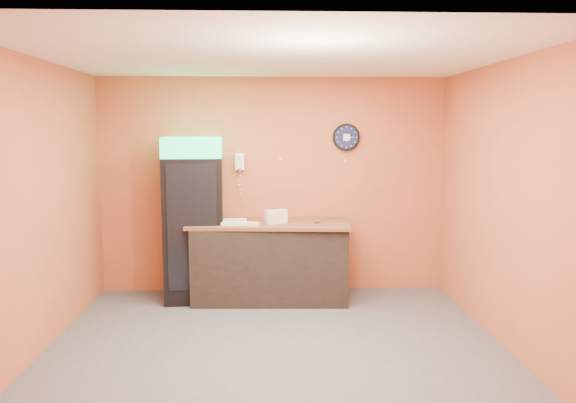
{
  "coord_description": "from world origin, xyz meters",
  "views": [
    {
      "loc": [
        -0.08,
        -5.32,
        2.13
      ],
      "look_at": [
        0.14,
        0.6,
        1.37
      ],
      "focal_mm": 35.0,
      "sensor_mm": 36.0,
      "label": 1
    }
  ],
  "objects": [
    {
      "name": "wrapped_sandwich_mid",
      "position": [
        -0.31,
        1.34,
        1.0
      ],
      "size": [
        0.29,
        0.2,
        0.04
      ],
      "primitive_type": "cube",
      "rotation": [
        0.0,
        0.0,
        -0.42
      ],
      "color": "white",
      "rests_on": "butcher_paper"
    },
    {
      "name": "butcher_paper",
      "position": [
        -0.05,
        1.58,
        0.96
      ],
      "size": [
        2.04,
        1.03,
        0.04
      ],
      "primitive_type": "cube",
      "rotation": [
        0.0,
        0.0,
        -0.07
      ],
      "color": "brown",
      "rests_on": "prep_counter"
    },
    {
      "name": "ceiling",
      "position": [
        0.0,
        0.0,
        2.8
      ],
      "size": [
        4.5,
        4.0,
        0.02
      ],
      "primitive_type": "cube",
      "color": "white",
      "rests_on": "back_wall"
    },
    {
      "name": "wrapped_sandwich_right",
      "position": [
        -0.48,
        1.58,
        1.01
      ],
      "size": [
        0.28,
        0.11,
        0.04
      ],
      "primitive_type": "cube",
      "rotation": [
        0.0,
        0.0,
        -0.01
      ],
      "color": "white",
      "rests_on": "butcher_paper"
    },
    {
      "name": "kitchen_tool",
      "position": [
        0.03,
        1.74,
        1.01
      ],
      "size": [
        0.06,
        0.06,
        0.06
      ],
      "primitive_type": "cylinder",
      "color": "silver",
      "rests_on": "butcher_paper"
    },
    {
      "name": "beverage_cooler",
      "position": [
        -1.0,
        1.6,
        1.0
      ],
      "size": [
        0.76,
        0.77,
        2.04
      ],
      "rotation": [
        0.0,
        0.0,
        0.07
      ],
      "color": "black",
      "rests_on": "floor"
    },
    {
      "name": "prep_counter",
      "position": [
        -0.05,
        1.58,
        0.47
      ],
      "size": [
        1.92,
        0.91,
        0.94
      ],
      "primitive_type": "cube",
      "rotation": [
        0.0,
        0.0,
        -0.04
      ],
      "color": "black",
      "rests_on": "floor"
    },
    {
      "name": "sub_roll_stack",
      "position": [
        0.03,
        1.44,
        1.07
      ],
      "size": [
        0.28,
        0.19,
        0.17
      ],
      "rotation": [
        0.0,
        0.0,
        0.42
      ],
      "color": "beige",
      "rests_on": "butcher_paper"
    },
    {
      "name": "left_wall",
      "position": [
        -2.25,
        0.0,
        1.4
      ],
      "size": [
        0.02,
        4.0,
        2.8
      ],
      "primitive_type": "cube",
      "color": "#C06536",
      "rests_on": "floor"
    },
    {
      "name": "wall_clock",
      "position": [
        0.95,
        1.97,
        2.03
      ],
      "size": [
        0.35,
        0.06,
        0.35
      ],
      "color": "black",
      "rests_on": "back_wall"
    },
    {
      "name": "wall_phone",
      "position": [
        -0.43,
        1.95,
        1.71
      ],
      "size": [
        0.12,
        0.1,
        0.21
      ],
      "color": "white",
      "rests_on": "back_wall"
    },
    {
      "name": "floor",
      "position": [
        0.0,
        0.0,
        0.0
      ],
      "size": [
        4.5,
        4.5,
        0.0
      ],
      "primitive_type": "plane",
      "color": "#47474C",
      "rests_on": "ground"
    },
    {
      "name": "wrapped_sandwich_left",
      "position": [
        -0.53,
        1.35,
        1.01
      ],
      "size": [
        0.3,
        0.16,
        0.04
      ],
      "primitive_type": "cube",
      "rotation": [
        0.0,
        0.0,
        -0.2
      ],
      "color": "white",
      "rests_on": "butcher_paper"
    },
    {
      "name": "right_wall",
      "position": [
        2.25,
        0.0,
        1.4
      ],
      "size": [
        0.02,
        4.0,
        2.8
      ],
      "primitive_type": "cube",
      "color": "#C06536",
      "rests_on": "floor"
    },
    {
      "name": "back_wall",
      "position": [
        0.0,
        2.0,
        1.4
      ],
      "size": [
        4.5,
        0.02,
        2.8
      ],
      "primitive_type": "cube",
      "color": "#C06536",
      "rests_on": "floor"
    }
  ]
}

